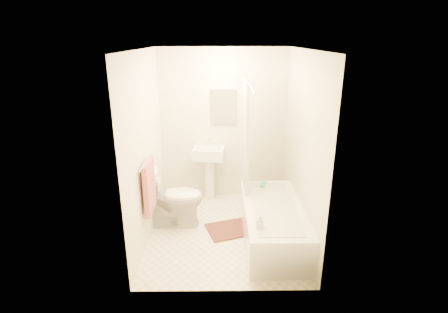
{
  "coord_description": "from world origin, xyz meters",
  "views": [
    {
      "loc": [
        -0.05,
        -4.22,
        2.54
      ],
      "look_at": [
        0.0,
        0.25,
        1.0
      ],
      "focal_mm": 28.0,
      "sensor_mm": 36.0,
      "label": 1
    }
  ],
  "objects_px": {
    "sink": "(209,171)",
    "bathtub": "(273,223)",
    "soap_bottle": "(260,221)",
    "toilet": "(173,198)",
    "bath_mat": "(231,229)"
  },
  "relations": [
    {
      "from": "bathtub",
      "to": "toilet",
      "type": "bearing_deg",
      "value": 163.27
    },
    {
      "from": "bathtub",
      "to": "soap_bottle",
      "type": "xyz_separation_m",
      "value": [
        -0.23,
        -0.53,
        0.32
      ]
    },
    {
      "from": "sink",
      "to": "bathtub",
      "type": "relative_size",
      "value": 0.56
    },
    {
      "from": "soap_bottle",
      "to": "bathtub",
      "type": "bearing_deg",
      "value": 66.17
    },
    {
      "from": "sink",
      "to": "bathtub",
      "type": "xyz_separation_m",
      "value": [
        0.86,
        -1.26,
        -0.24
      ]
    },
    {
      "from": "sink",
      "to": "soap_bottle",
      "type": "distance_m",
      "value": 1.9
    },
    {
      "from": "sink",
      "to": "bathtub",
      "type": "bearing_deg",
      "value": -49.4
    },
    {
      "from": "toilet",
      "to": "sink",
      "type": "bearing_deg",
      "value": -30.4
    },
    {
      "from": "bathtub",
      "to": "bath_mat",
      "type": "height_order",
      "value": "bathtub"
    },
    {
      "from": "bathtub",
      "to": "bath_mat",
      "type": "distance_m",
      "value": 0.62
    },
    {
      "from": "sink",
      "to": "soap_bottle",
      "type": "relative_size",
      "value": 5.62
    },
    {
      "from": "bath_mat",
      "to": "sink",
      "type": "bearing_deg",
      "value": 107.7
    },
    {
      "from": "bathtub",
      "to": "bath_mat",
      "type": "relative_size",
      "value": 2.61
    },
    {
      "from": "toilet",
      "to": "sink",
      "type": "xyz_separation_m",
      "value": [
        0.48,
        0.86,
        0.07
      ]
    },
    {
      "from": "sink",
      "to": "soap_bottle",
      "type": "xyz_separation_m",
      "value": [
        0.63,
        -1.79,
        0.08
      ]
    }
  ]
}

